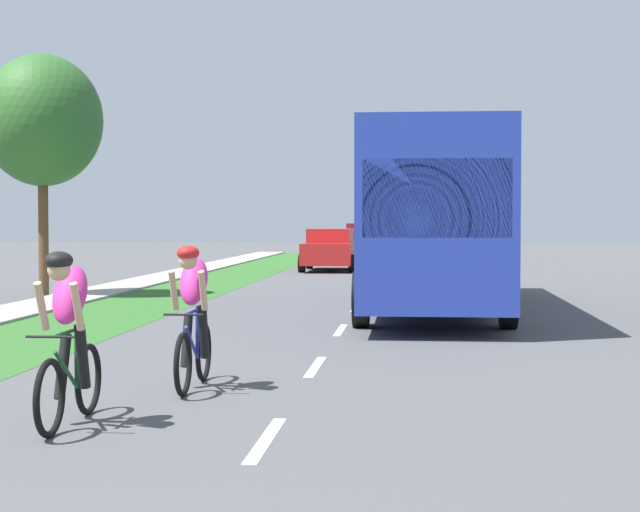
# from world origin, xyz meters

# --- Properties ---
(ground_plane) EXTENTS (120.00, 120.00, 0.00)m
(ground_plane) POSITION_xyz_m (0.00, 20.00, 0.00)
(ground_plane) COLOR #4C4C4F
(grass_verge) EXTENTS (2.51, 70.00, 0.01)m
(grass_verge) POSITION_xyz_m (-4.74, 20.00, 0.00)
(grass_verge) COLOR #2D6026
(grass_verge) RESTS_ON ground_plane
(sidewalk_concrete) EXTENTS (1.47, 70.00, 0.10)m
(sidewalk_concrete) POSITION_xyz_m (-6.73, 20.00, 0.00)
(sidewalk_concrete) COLOR #9E998E
(sidewalk_concrete) RESTS_ON ground_plane
(lane_markings_center) EXTENTS (0.12, 53.49, 0.01)m
(lane_markings_center) POSITION_xyz_m (0.00, 24.00, 0.00)
(lane_markings_center) COLOR white
(lane_markings_center) RESTS_ON ground_plane
(cyclist_lead) EXTENTS (0.42, 1.72, 1.58)m
(cyclist_lead) POSITION_xyz_m (-1.84, 7.16, 0.81)
(cyclist_lead) COLOR black
(cyclist_lead) RESTS_ON ground_plane
(cyclist_trailing) EXTENTS (0.42, 1.72, 1.58)m
(cyclist_trailing) POSITION_xyz_m (-1.17, 9.26, 0.81)
(cyclist_trailing) COLOR black
(cyclist_trailing) RESTS_ON ground_plane
(bus_blue) EXTENTS (2.78, 11.60, 3.48)m
(bus_blue) POSITION_xyz_m (1.57, 19.64, 1.98)
(bus_blue) COLOR #23389E
(bus_blue) RESTS_ON ground_plane
(sedan_red) EXTENTS (1.98, 4.30, 1.52)m
(sedan_red) POSITION_xyz_m (-1.84, 35.41, 0.77)
(sedan_red) COLOR red
(sedan_red) RESTS_ON ground_plane
(suv_dark_green) EXTENTS (2.15, 4.70, 1.79)m
(suv_dark_green) POSITION_xyz_m (1.74, 44.85, 0.95)
(suv_dark_green) COLOR #194C2D
(suv_dark_green) RESTS_ON ground_plane
(pickup_maroon) EXTENTS (2.22, 5.10, 1.64)m
(pickup_maroon) POSITION_xyz_m (-1.62, 55.72, 0.83)
(pickup_maroon) COLOR maroon
(pickup_maroon) RESTS_ON ground_plane
(street_tree_near) EXTENTS (2.89, 2.89, 5.83)m
(street_tree_near) POSITION_xyz_m (-7.71, 22.37, 4.23)
(street_tree_near) COLOR brown
(street_tree_near) RESTS_ON ground_plane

